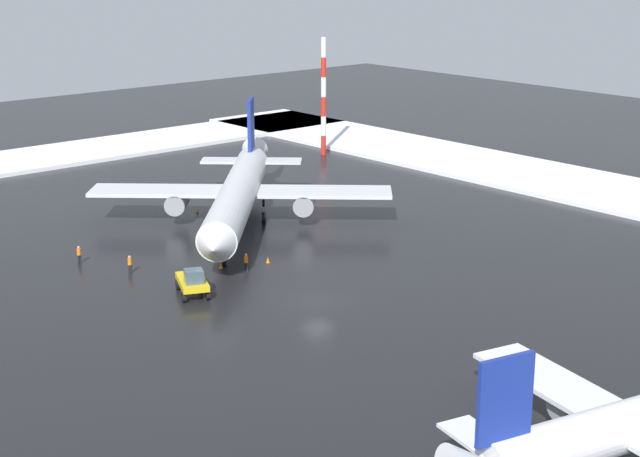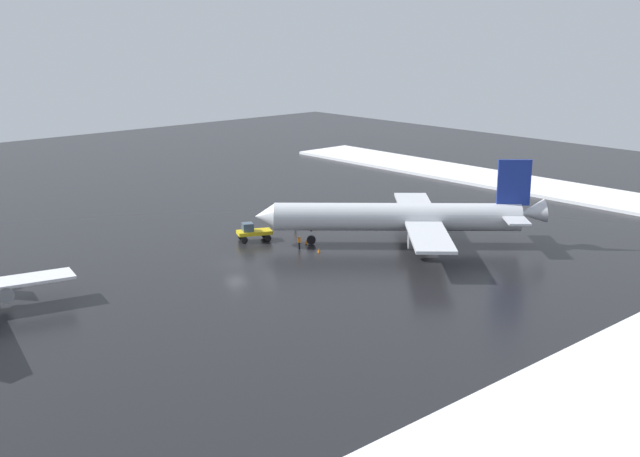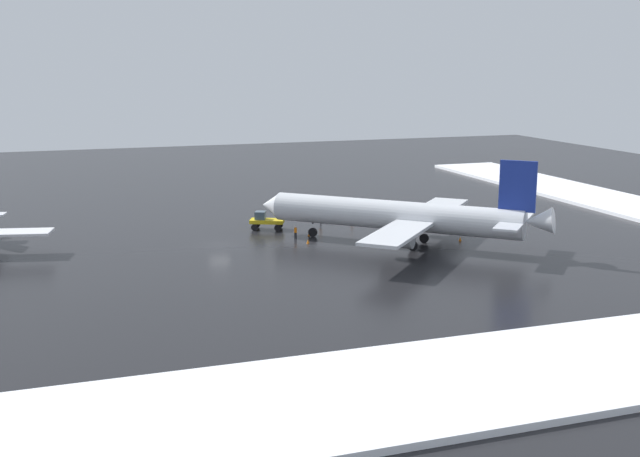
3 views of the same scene
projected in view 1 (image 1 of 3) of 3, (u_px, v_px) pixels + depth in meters
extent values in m
plane|color=black|center=(318.00, 301.00, 81.12)|extent=(240.00, 240.00, 0.00)
cylinder|color=silver|center=(237.00, 196.00, 99.87)|extent=(26.25, 24.65, 3.67)
cone|color=silver|center=(214.00, 247.00, 83.10)|extent=(4.26, 4.31, 3.48)
cone|color=silver|center=(254.00, 154.00, 116.67)|extent=(4.94, 4.90, 3.57)
cube|color=silver|center=(325.00, 192.00, 102.82)|extent=(13.00, 13.52, 0.39)
cylinder|color=gray|center=(304.00, 203.00, 102.66)|extent=(4.16, 4.07, 2.16)
cube|color=silver|center=(157.00, 191.00, 103.32)|extent=(13.00, 13.52, 0.39)
cylinder|color=gray|center=(177.00, 202.00, 103.04)|extent=(4.16, 4.07, 2.16)
cube|color=navy|center=(251.00, 125.00, 113.07)|extent=(3.43, 3.21, 6.04)
cube|color=silver|center=(279.00, 161.00, 113.95)|extent=(5.57, 5.70, 0.26)
cube|color=silver|center=(224.00, 161.00, 114.13)|extent=(5.57, 5.70, 0.26)
cylinder|color=black|center=(224.00, 244.00, 89.46)|extent=(0.26, 0.26, 0.75)
cylinder|color=black|center=(224.00, 260.00, 89.89)|extent=(1.13, 1.08, 1.19)
cylinder|color=black|center=(263.00, 203.00, 103.36)|extent=(0.26, 0.26, 0.75)
cylinder|color=black|center=(264.00, 218.00, 103.80)|extent=(1.13, 1.08, 1.19)
cylinder|color=black|center=(219.00, 203.00, 103.50)|extent=(0.26, 0.26, 0.75)
cylinder|color=black|center=(219.00, 217.00, 103.93)|extent=(1.13, 1.08, 1.19)
cube|color=white|center=(551.00, 381.00, 60.06)|extent=(11.40, 6.02, 0.30)
cylinder|color=gray|center=(574.00, 403.00, 59.07)|extent=(2.27, 3.14, 1.67)
cube|color=navy|center=(505.00, 400.00, 49.04)|extent=(1.04, 3.32, 4.68)
cube|color=white|center=(475.00, 436.00, 52.14)|extent=(4.39, 3.02, 0.20)
cylinder|color=black|center=(608.00, 430.00, 56.09)|extent=(0.20, 0.20, 0.58)
cylinder|color=black|center=(606.00, 449.00, 56.43)|extent=(0.49, 0.96, 0.92)
cube|color=gold|center=(192.00, 282.00, 82.38)|extent=(5.10, 3.91, 0.50)
cube|color=#3F5160|center=(194.00, 276.00, 81.31)|extent=(1.90, 1.95, 1.10)
cylinder|color=black|center=(208.00, 295.00, 81.37)|extent=(0.95, 0.66, 0.90)
cylinder|color=black|center=(184.00, 297.00, 80.83)|extent=(0.95, 0.66, 0.90)
cylinder|color=black|center=(201.00, 282.00, 84.33)|extent=(0.95, 0.66, 0.90)
cylinder|color=black|center=(178.00, 285.00, 83.79)|extent=(0.95, 0.66, 0.90)
cylinder|color=black|center=(129.00, 269.00, 87.77)|extent=(0.16, 0.16, 0.85)
cylinder|color=black|center=(131.00, 269.00, 87.87)|extent=(0.16, 0.16, 0.85)
cylinder|color=orange|center=(130.00, 261.00, 87.61)|extent=(0.36, 0.36, 0.62)
sphere|color=tan|center=(129.00, 257.00, 87.49)|extent=(0.24, 0.24, 0.24)
cylinder|color=black|center=(80.00, 259.00, 90.64)|extent=(0.16, 0.16, 0.85)
cylinder|color=black|center=(78.00, 260.00, 90.50)|extent=(0.16, 0.16, 0.85)
cylinder|color=orange|center=(79.00, 252.00, 90.37)|extent=(0.36, 0.36, 0.62)
sphere|color=tan|center=(79.00, 247.00, 90.25)|extent=(0.24, 0.24, 0.24)
cylinder|color=black|center=(247.00, 267.00, 88.37)|extent=(0.16, 0.16, 0.85)
cylinder|color=black|center=(245.00, 267.00, 88.48)|extent=(0.16, 0.16, 0.85)
cylinder|color=orange|center=(246.00, 259.00, 88.22)|extent=(0.36, 0.36, 0.62)
sphere|color=tan|center=(246.00, 255.00, 88.10)|extent=(0.24, 0.24, 0.24)
cylinder|color=red|center=(324.00, 145.00, 137.54)|extent=(0.70, 0.70, 2.72)
cylinder|color=white|center=(324.00, 126.00, 136.78)|extent=(0.70, 0.70, 2.72)
cylinder|color=red|center=(324.00, 107.00, 136.02)|extent=(0.70, 0.70, 2.72)
cylinder|color=white|center=(324.00, 87.00, 135.26)|extent=(0.70, 0.70, 2.72)
cylinder|color=red|center=(324.00, 67.00, 134.50)|extent=(0.70, 0.70, 2.72)
cylinder|color=white|center=(324.00, 47.00, 133.75)|extent=(0.70, 0.70, 2.72)
cone|color=orange|center=(268.00, 260.00, 90.90)|extent=(0.36, 0.36, 0.55)
cone|color=orange|center=(197.00, 210.00, 107.91)|extent=(0.36, 0.36, 0.55)
cone|color=orange|center=(221.00, 265.00, 89.34)|extent=(0.36, 0.36, 0.55)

